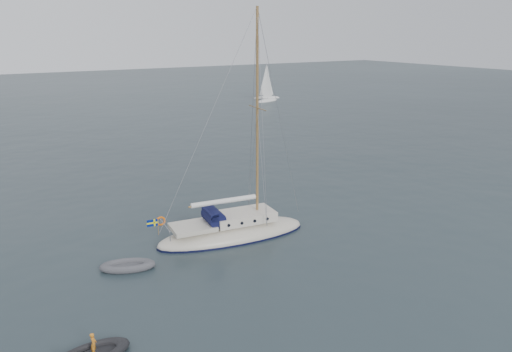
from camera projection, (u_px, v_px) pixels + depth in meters
ground at (268, 235)px, 33.20m from camera, size 300.00×300.00×0.00m
sailboat at (232, 221)px, 32.57m from camera, size 10.65×3.19×15.17m
dinghy at (128, 266)px, 28.41m from camera, size 3.13×1.41×0.45m
distant_yacht_c at (267, 84)px, 95.22m from camera, size 5.66×3.02×7.50m
distant_yacht_b at (267, 83)px, 99.20m from camera, size 5.53×2.95×7.33m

